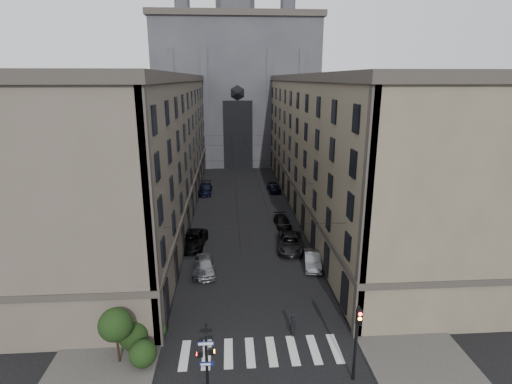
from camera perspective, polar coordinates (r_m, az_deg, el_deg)
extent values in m
cube|color=#383533|center=(58.12, -12.21, -2.73)|extent=(7.00, 80.00, 0.15)
cube|color=#383533|center=(58.83, 8.49, -2.31)|extent=(7.00, 80.00, 0.15)
cube|color=beige|center=(29.87, 0.70, -21.84)|extent=(11.00, 3.20, 0.01)
cube|color=#524A3F|center=(56.51, -15.76, 5.85)|extent=(13.00, 60.00, 18.00)
cube|color=#38332D|center=(55.74, -16.51, 15.40)|extent=(13.60, 60.60, 0.90)
cube|color=#38332D|center=(57.49, -15.40, 1.14)|extent=(13.40, 60.30, 0.50)
cube|color=brown|center=(57.44, 11.79, 6.27)|extent=(13.00, 60.00, 18.00)
cube|color=#38332D|center=(56.68, 12.35, 15.67)|extent=(13.60, 60.60, 0.90)
cube|color=#38332D|center=(58.41, 11.53, 1.63)|extent=(13.40, 60.30, 0.50)
cube|color=#2D2D33|center=(93.61, -2.83, 13.88)|extent=(34.00, 22.00, 30.00)
cube|color=#38332D|center=(94.34, -2.97, 23.33)|extent=(35.00, 23.00, 1.20)
cube|color=black|center=(83.27, -2.59, 8.10)|extent=(6.00, 0.30, 14.00)
cylinder|color=black|center=(25.87, -7.04, -23.27)|extent=(0.18, 0.18, 4.00)
cube|color=orange|center=(25.29, -6.43, -21.69)|extent=(0.34, 0.24, 0.38)
cube|color=#FF0C07|center=(25.54, -8.00, -21.90)|extent=(0.34, 0.24, 0.38)
cube|color=navy|center=(24.81, -7.19, -20.68)|extent=(0.95, 0.05, 0.24)
cube|color=navy|center=(25.67, -7.07, -23.19)|extent=(0.85, 0.05, 0.27)
cylinder|color=black|center=(26.93, 14.05, -20.28)|extent=(0.20, 0.20, 5.20)
cube|color=black|center=(25.64, 14.51, -16.94)|extent=(0.34, 0.30, 1.00)
cylinder|color=#FF0C07|center=(25.34, 14.68, -16.52)|extent=(0.22, 0.05, 0.22)
cylinder|color=orange|center=(25.51, 14.63, -17.13)|extent=(0.22, 0.05, 0.22)
cylinder|color=black|center=(25.68, 14.58, -17.73)|extent=(0.22, 0.05, 0.22)
sphere|color=black|center=(28.97, -15.86, -21.31)|extent=(1.80, 1.80, 1.80)
sphere|color=black|center=(30.54, -17.12, -19.03)|extent=(2.00, 2.00, 2.00)
sphere|color=black|center=(31.23, -14.01, -18.57)|extent=(1.40, 1.40, 1.40)
cylinder|color=black|center=(29.57, -19.14, -20.05)|extent=(0.16, 0.16, 2.40)
sphere|color=black|center=(28.68, -19.44, -17.44)|extent=(2.20, 2.20, 2.20)
cylinder|color=black|center=(30.57, -0.01, -4.76)|extent=(14.00, 0.03, 0.03)
cylinder|color=black|center=(41.99, -1.14, 1.02)|extent=(14.00, 0.03, 0.03)
cylinder|color=black|center=(54.64, -1.82, 4.51)|extent=(14.00, 0.03, 0.03)
cylinder|color=black|center=(67.43, -2.25, 6.69)|extent=(14.00, 0.03, 0.03)
cylinder|color=black|center=(79.29, -2.52, 8.08)|extent=(14.00, 0.03, 0.03)
cylinder|color=black|center=(55.67, -3.20, 4.29)|extent=(0.03, 60.00, 0.03)
cylinder|color=black|center=(55.76, -0.52, 4.33)|extent=(0.03, 60.00, 0.03)
imported|color=gray|center=(39.67, -7.31, -10.41)|extent=(2.47, 4.82, 1.57)
imported|color=black|center=(39.74, -7.71, -10.56)|extent=(1.68, 4.16, 1.35)
imported|color=black|center=(45.66, -9.03, -6.79)|extent=(3.37, 6.20, 1.65)
imported|color=black|center=(66.15, -7.31, 0.45)|extent=(2.31, 5.54, 1.60)
imported|color=slate|center=(40.97, 8.05, -9.62)|extent=(2.14, 4.67, 1.48)
imported|color=black|center=(44.58, 4.92, -7.22)|extent=(3.45, 6.21, 1.64)
imported|color=black|center=(51.36, 3.79, -4.23)|extent=(2.00, 4.49, 1.28)
imported|color=black|center=(66.88, 2.55, 0.72)|extent=(2.16, 4.72, 1.57)
imported|color=black|center=(30.98, 5.31, -18.26)|extent=(0.49, 0.70, 1.85)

